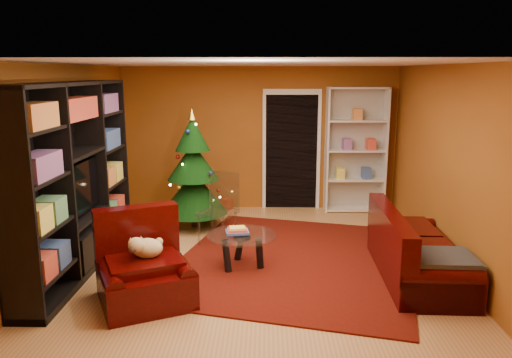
{
  "coord_description": "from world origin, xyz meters",
  "views": [
    {
      "loc": [
        0.14,
        -6.33,
        2.5
      ],
      "look_at": [
        0.0,
        0.4,
        1.05
      ],
      "focal_mm": 35.0,
      "sensor_mm": 36.0,
      "label": 1
    }
  ],
  "objects_px": {
    "white_bookshelf": "(356,150)",
    "armchair": "(145,267)",
    "rug": "(295,260)",
    "gift_box_green": "(208,211)",
    "gift_box_teal": "(163,219)",
    "media_unit": "(74,178)",
    "christmas_tree": "(193,170)",
    "sofa": "(419,245)",
    "acrylic_chair": "(217,213)",
    "coffee_table": "(242,251)",
    "dog": "(147,248)",
    "gift_box_red": "(226,204)"
  },
  "relations": [
    {
      "from": "gift_box_green",
      "to": "coffee_table",
      "type": "distance_m",
      "value": 2.33
    },
    {
      "from": "media_unit",
      "to": "christmas_tree",
      "type": "distance_m",
      "value": 2.2
    },
    {
      "from": "rug",
      "to": "white_bookshelf",
      "type": "bearing_deg",
      "value": 64.47
    },
    {
      "from": "gift_box_teal",
      "to": "armchair",
      "type": "relative_size",
      "value": 0.32
    },
    {
      "from": "gift_box_red",
      "to": "armchair",
      "type": "distance_m",
      "value": 3.88
    },
    {
      "from": "media_unit",
      "to": "coffee_table",
      "type": "xyz_separation_m",
      "value": [
        2.11,
        0.05,
        -0.96
      ]
    },
    {
      "from": "gift_box_teal",
      "to": "armchair",
      "type": "distance_m",
      "value": 2.66
    },
    {
      "from": "white_bookshelf",
      "to": "acrylic_chair",
      "type": "bearing_deg",
      "value": -142.05
    },
    {
      "from": "media_unit",
      "to": "acrylic_chair",
      "type": "distance_m",
      "value": 2.08
    },
    {
      "from": "gift_box_green",
      "to": "rug",
      "type": "bearing_deg",
      "value": -54.47
    },
    {
      "from": "christmas_tree",
      "to": "media_unit",
      "type": "bearing_deg",
      "value": -124.55
    },
    {
      "from": "gift_box_green",
      "to": "armchair",
      "type": "height_order",
      "value": "armchair"
    },
    {
      "from": "sofa",
      "to": "rug",
      "type": "bearing_deg",
      "value": 72.35
    },
    {
      "from": "christmas_tree",
      "to": "gift_box_red",
      "type": "height_order",
      "value": "christmas_tree"
    },
    {
      "from": "media_unit",
      "to": "coffee_table",
      "type": "bearing_deg",
      "value": 1.79
    },
    {
      "from": "gift_box_green",
      "to": "acrylic_chair",
      "type": "relative_size",
      "value": 0.27
    },
    {
      "from": "media_unit",
      "to": "gift_box_green",
      "type": "xyz_separation_m",
      "value": [
        1.4,
        2.27,
        -1.06
      ]
    },
    {
      "from": "acrylic_chair",
      "to": "rug",
      "type": "bearing_deg",
      "value": -7.81
    },
    {
      "from": "armchair",
      "to": "dog",
      "type": "bearing_deg",
      "value": 45.0
    },
    {
      "from": "christmas_tree",
      "to": "sofa",
      "type": "bearing_deg",
      "value": -33.5
    },
    {
      "from": "christmas_tree",
      "to": "acrylic_chair",
      "type": "distance_m",
      "value": 1.07
    },
    {
      "from": "gift_box_teal",
      "to": "gift_box_green",
      "type": "distance_m",
      "value": 0.9
    },
    {
      "from": "gift_box_green",
      "to": "acrylic_chair",
      "type": "distance_m",
      "value": 1.39
    },
    {
      "from": "gift_box_red",
      "to": "white_bookshelf",
      "type": "xyz_separation_m",
      "value": [
        2.36,
        -0.02,
        1.02
      ]
    },
    {
      "from": "rug",
      "to": "gift_box_green",
      "type": "relative_size",
      "value": 13.79
    },
    {
      "from": "christmas_tree",
      "to": "gift_box_red",
      "type": "bearing_deg",
      "value": 68.02
    },
    {
      "from": "white_bookshelf",
      "to": "armchair",
      "type": "height_order",
      "value": "white_bookshelf"
    },
    {
      "from": "gift_box_teal",
      "to": "coffee_table",
      "type": "bearing_deg",
      "value": -49.73
    },
    {
      "from": "dog",
      "to": "christmas_tree",
      "type": "bearing_deg",
      "value": 62.2
    },
    {
      "from": "media_unit",
      "to": "gift_box_teal",
      "type": "xyz_separation_m",
      "value": [
        0.74,
        1.66,
        -1.03
      ]
    },
    {
      "from": "armchair",
      "to": "gift_box_teal",
      "type": "bearing_deg",
      "value": 72.37
    },
    {
      "from": "armchair",
      "to": "sofa",
      "type": "height_order",
      "value": "sofa"
    },
    {
      "from": "gift_box_teal",
      "to": "dog",
      "type": "height_order",
      "value": "dog"
    },
    {
      "from": "christmas_tree",
      "to": "armchair",
      "type": "relative_size",
      "value": 1.88
    },
    {
      "from": "christmas_tree",
      "to": "dog",
      "type": "height_order",
      "value": "christmas_tree"
    },
    {
      "from": "white_bookshelf",
      "to": "dog",
      "type": "relative_size",
      "value": 5.75
    },
    {
      "from": "armchair",
      "to": "media_unit",
      "type": "bearing_deg",
      "value": 113.25
    },
    {
      "from": "gift_box_teal",
      "to": "white_bookshelf",
      "type": "bearing_deg",
      "value": 19.78
    },
    {
      "from": "rug",
      "to": "dog",
      "type": "bearing_deg",
      "value": -144.78
    },
    {
      "from": "armchair",
      "to": "acrylic_chair",
      "type": "xyz_separation_m",
      "value": [
        0.61,
        1.92,
        0.07
      ]
    },
    {
      "from": "rug",
      "to": "dog",
      "type": "height_order",
      "value": "dog"
    },
    {
      "from": "gift_box_teal",
      "to": "gift_box_red",
      "type": "relative_size",
      "value": 1.62
    },
    {
      "from": "gift_box_green",
      "to": "coffee_table",
      "type": "bearing_deg",
      "value": -72.33
    },
    {
      "from": "gift_box_green",
      "to": "dog",
      "type": "relative_size",
      "value": 0.64
    },
    {
      "from": "rug",
      "to": "armchair",
      "type": "relative_size",
      "value": 3.41
    },
    {
      "from": "gift_box_red",
      "to": "acrylic_chair",
      "type": "bearing_deg",
      "value": -88.87
    },
    {
      "from": "gift_box_teal",
      "to": "coffee_table",
      "type": "distance_m",
      "value": 2.11
    },
    {
      "from": "coffee_table",
      "to": "acrylic_chair",
      "type": "bearing_deg",
      "value": 114.1
    },
    {
      "from": "gift_box_red",
      "to": "dog",
      "type": "bearing_deg",
      "value": -98.35
    },
    {
      "from": "armchair",
      "to": "sofa",
      "type": "xyz_separation_m",
      "value": [
        3.21,
        0.74,
        0.02
      ]
    }
  ]
}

